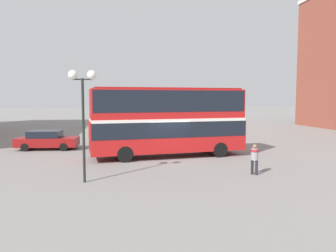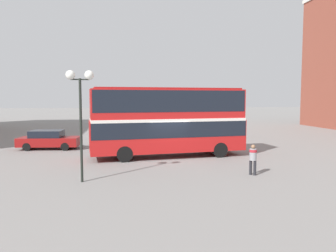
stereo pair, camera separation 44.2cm
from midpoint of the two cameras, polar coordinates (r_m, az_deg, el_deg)
The scene contains 6 objects.
ground_plane at distance 21.19m, azimuth 0.82°, elevation -5.83°, with size 240.00×240.00×0.00m, color gray.
double_decker_bus at distance 21.86m, azimuth 0.58°, elevation 1.47°, with size 10.50×3.76×4.61m.
pedestrian_foreground at distance 17.40m, azimuth 15.28°, elevation -5.13°, with size 0.55×0.55×1.57m.
parked_car_kerb_near at distance 26.91m, azimuth -19.62°, elevation -2.25°, with size 4.70×2.28×1.46m.
parked_car_kerb_far at distance 32.80m, azimuth -3.07°, elevation -0.65°, with size 4.13×2.08×1.57m.
street_lamp_twin_globe at distance 15.62m, azimuth -14.27°, elevation 5.79°, with size 1.27×0.43×5.21m.
Camera 2 is at (-3.04, -20.60, 3.92)m, focal length 35.00 mm.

